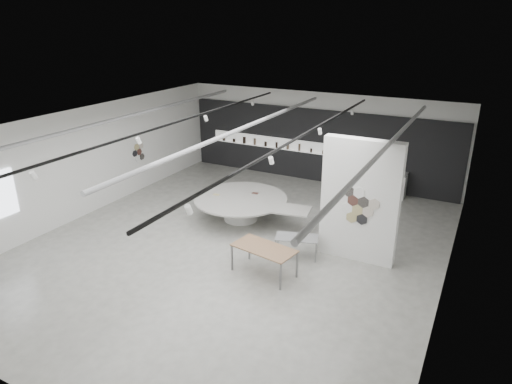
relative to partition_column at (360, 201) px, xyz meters
The scene contains 7 objects.
room 3.74m from the partition_column, 164.48° to the right, with size 12.02×14.02×3.82m.
back_wall_display 6.94m from the partition_column, 121.13° to the left, with size 11.80×0.27×3.10m.
partition_column is the anchor object (origin of this frame).
display_island 4.53m from the partition_column, 169.06° to the left, with size 4.52×3.75×0.83m.
sample_table_wood 3.05m from the partition_column, 133.86° to the right, with size 1.86×1.16×0.81m.
sample_table_stone 2.12m from the partition_column, 155.08° to the right, with size 1.36×0.96×0.63m.
kitchen_counter 5.72m from the partition_column, 94.77° to the left, with size 1.74×0.69×1.36m.
Camera 1 is at (6.41, -10.92, 6.64)m, focal length 32.00 mm.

